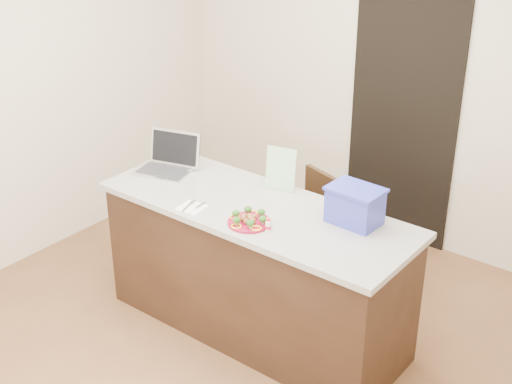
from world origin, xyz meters
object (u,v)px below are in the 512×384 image
Objects in this scene: yogurt_bottle at (268,226)px; blue_box at (355,205)px; laptop at (169,160)px; chair at (315,225)px; napkin at (192,208)px; island at (256,269)px; plate at (249,222)px.

yogurt_bottle is 0.24× the size of blue_box.
laptop is 0.50× the size of chair.
napkin is 0.48× the size of blue_box.
chair is at bearing 141.91° from blue_box.
blue_box is (0.89, 0.45, 0.11)m from napkin.
chair is at bearing 105.67° from yogurt_bottle.
blue_box reaches higher than yogurt_bottle.
napkin is 0.55m from yogurt_bottle.
island is 0.59m from yogurt_bottle.
napkin is 1.09m from chair.
blue_box is 0.94m from chair.
yogurt_bottle is at bearing -128.60° from blue_box.
yogurt_bottle is 0.18× the size of laptop.
laptop is 1.14m from chair.
napkin is at bearing -173.68° from yogurt_bottle.
yogurt_bottle reaches higher than chair.
plate is 0.14m from yogurt_bottle.
plate is at bearing -65.49° from chair.
blue_box is (0.48, 0.39, 0.10)m from plate.
plate is 0.63m from blue_box.
yogurt_bottle is (0.14, -0.00, 0.02)m from plate.
napkin is (-0.30, -0.26, 0.46)m from island.
yogurt_bottle is 1.10m from laptop.
island is at bearing -72.25° from chair.
chair is (0.30, 0.95, -0.43)m from napkin.
laptop is (-0.82, 0.07, 0.53)m from island.
plate reaches higher than island.
laptop reaches higher than blue_box.
island is at bearing 41.40° from napkin.
napkin is at bearing -138.60° from island.
laptop reaches higher than plate.
chair is at bearing 96.95° from plate.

